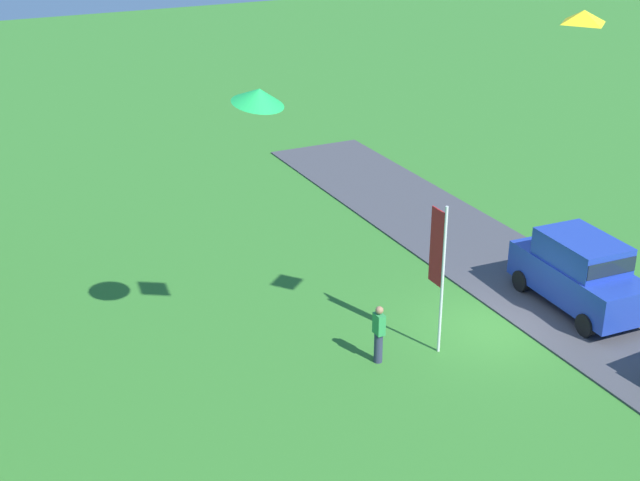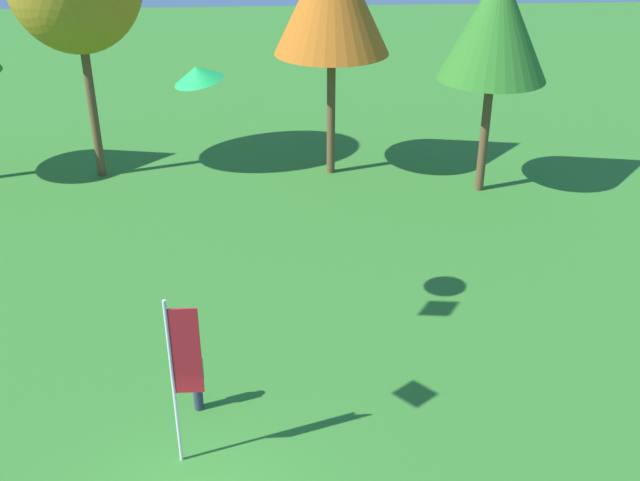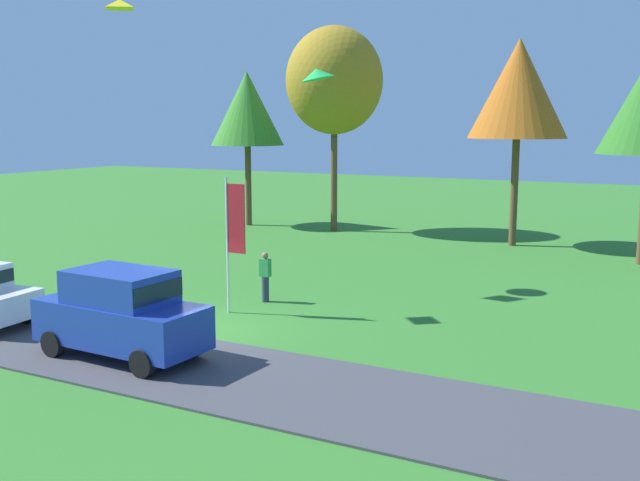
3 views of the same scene
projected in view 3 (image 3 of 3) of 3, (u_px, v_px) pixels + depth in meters
ground_plane at (196, 332)px, 21.85m from camera, size 120.00×120.00×0.00m
pavement_strip at (131, 356)px, 19.46m from camera, size 36.00×4.40×0.06m
car_suv_near_entrance at (121, 310)px, 19.16m from camera, size 4.68×2.20×2.28m
person_watching_sky at (265, 276)px, 25.34m from camera, size 0.36×0.24×1.71m
tree_right_of_center at (247, 109)px, 43.10m from camera, size 4.21×4.21×8.89m
tree_center_back at (334, 81)px, 40.55m from camera, size 5.29×5.29×11.16m
tree_far_right at (518, 89)px, 35.75m from camera, size 4.73×4.73×9.99m
flag_banner at (233, 228)px, 23.48m from camera, size 0.71×0.08×4.37m
kite_delta_mid_center at (317, 74)px, 26.92m from camera, size 1.69×1.67×0.60m
kite_diamond_trailing_tail at (120, 4)px, 23.19m from camera, size 0.95×0.90×0.29m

